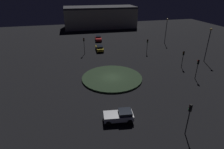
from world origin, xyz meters
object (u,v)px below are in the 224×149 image
(traffic_light_northeast, at_px, (147,43))
(streetlamp_east, at_px, (209,40))
(car_silver, at_px, (119,116))
(traffic_light_north, at_px, (84,43))
(car_red, at_px, (98,38))
(streetlamp_northeast, at_px, (166,28))
(store_building, at_px, (100,17))
(traffic_light_south, at_px, (189,113))
(traffic_light_east_near, at_px, (183,56))
(car_yellow, at_px, (99,48))
(traffic_light_east, at_px, (198,65))

(traffic_light_northeast, bearing_deg, streetlamp_east, 96.43)
(car_silver, bearing_deg, traffic_light_north, -79.44)
(car_silver, bearing_deg, car_red, -88.70)
(traffic_light_northeast, distance_m, streetlamp_northeast, 12.14)
(streetlamp_east, distance_m, store_building, 48.85)
(traffic_light_south, relative_size, traffic_light_east_near, 1.12)
(car_red, distance_m, streetlamp_east, 32.43)
(car_yellow, distance_m, store_building, 33.16)
(car_yellow, distance_m, traffic_light_south, 34.10)
(store_building, bearing_deg, streetlamp_east, 111.09)
(car_silver, distance_m, traffic_light_south, 8.48)
(streetlamp_east, bearing_deg, streetlamp_northeast, 95.10)
(traffic_light_northeast, relative_size, streetlamp_east, 0.48)
(traffic_light_east_near, relative_size, traffic_light_northeast, 0.99)
(streetlamp_northeast, bearing_deg, traffic_light_east, -105.32)
(traffic_light_east, relative_size, streetlamp_east, 0.50)
(traffic_light_east_near, distance_m, traffic_light_northeast, 11.26)
(traffic_light_north, bearing_deg, car_silver, -9.77)
(traffic_light_north, relative_size, streetlamp_east, 0.56)
(traffic_light_south, height_order, streetlamp_northeast, streetlamp_northeast)
(car_red, relative_size, traffic_light_north, 1.07)
(traffic_light_east_near, relative_size, streetlamp_east, 0.48)
(streetlamp_northeast, relative_size, streetlamp_east, 0.97)
(car_yellow, relative_size, streetlamp_east, 0.56)
(traffic_light_south, height_order, traffic_light_east_near, traffic_light_south)
(car_yellow, bearing_deg, car_red, -5.04)
(traffic_light_north, distance_m, store_building, 35.82)
(traffic_light_south, height_order, store_building, store_building)
(traffic_light_south, height_order, streetlamp_east, streetlamp_east)
(car_silver, height_order, traffic_light_north, traffic_light_north)
(car_red, xyz_separation_m, streetlamp_east, (20.95, -24.37, 4.31))
(car_red, bearing_deg, traffic_light_east, 29.26)
(traffic_light_northeast, distance_m, streetlamp_east, 14.14)
(streetlamp_northeast, bearing_deg, streetlamp_east, -84.90)
(car_silver, bearing_deg, traffic_light_south, 156.19)
(traffic_light_northeast, bearing_deg, streetlamp_northeast, 174.45)
(traffic_light_east, bearing_deg, streetlamp_northeast, -90.63)
(traffic_light_north, relative_size, streetlamp_northeast, 0.57)
(traffic_light_south, distance_m, store_building, 66.17)
(traffic_light_east, xyz_separation_m, traffic_light_north, (-18.85, 19.49, 0.28))
(car_yellow, distance_m, traffic_light_north, 5.19)
(car_red, distance_m, traffic_light_east_near, 29.66)
(traffic_light_east_near, xyz_separation_m, traffic_light_northeast, (-3.48, 10.71, 0.03))
(car_red, xyz_separation_m, traffic_light_north, (-5.88, -12.41, 2.29))
(traffic_light_south, xyz_separation_m, streetlamp_east, (18.47, 20.00, 2.12))
(traffic_light_northeast, bearing_deg, store_building, -126.27)
(traffic_light_south, relative_size, store_building, 0.14)
(car_yellow, xyz_separation_m, streetlamp_northeast, (21.10, 2.54, 3.91))
(car_yellow, bearing_deg, streetlamp_northeast, -79.59)
(car_red, relative_size, car_silver, 1.15)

